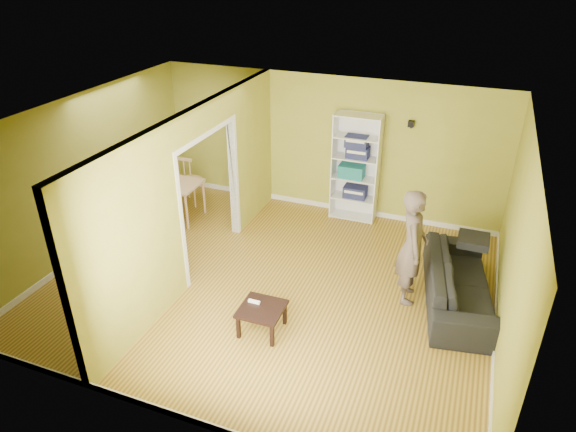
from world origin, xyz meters
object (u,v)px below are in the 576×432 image
object	(u,v)px
sofa	(460,276)
bookshelf	(356,167)
dining_table	(170,186)
coffee_table	(262,311)
chair_left	(138,188)
chair_near	(152,206)
person	(413,238)
chair_far	(190,179)

from	to	relation	value
sofa	bookshelf	bearing A→B (deg)	35.51
bookshelf	dining_table	bearing A→B (deg)	-158.62
coffee_table	chair_left	xyz separation A→B (m)	(-3.66, 2.43, 0.15)
sofa	chair_near	world-z (taller)	chair_near
chair_near	chair_left	bearing A→B (deg)	150.08
bookshelf	dining_table	xyz separation A→B (m)	(-3.23, -1.26, -0.37)
person	chair_left	world-z (taller)	person
dining_table	chair_far	size ratio (longest dim) A/B	1.10
sofa	chair_far	distance (m)	5.46
person	chair_near	bearing A→B (deg)	72.99
person	chair_left	size ratio (longest dim) A/B	2.16
chair_near	dining_table	bearing A→B (deg)	97.14
dining_table	chair_near	world-z (taller)	chair_near
person	chair_left	distance (m)	5.46
coffee_table	chair_near	xyz separation A→B (m)	(-2.95, 1.85, 0.16)
coffee_table	chair_far	bearing A→B (deg)	133.21
chair_near	chair_far	distance (m)	1.22
dining_table	chair_near	bearing A→B (deg)	-92.29
chair_left	coffee_table	bearing A→B (deg)	75.69
sofa	dining_table	size ratio (longest dim) A/B	1.99
sofa	dining_table	xyz separation A→B (m)	(-5.31, 0.80, 0.20)
dining_table	chair_left	xyz separation A→B (m)	(-0.73, 0.02, -0.16)
coffee_table	chair_left	world-z (taller)	chair_left
sofa	chair_near	bearing A→B (deg)	77.71
dining_table	chair_left	bearing A→B (deg)	178.69
chair_near	bookshelf	bearing A→B (deg)	38.80
person	chair_far	world-z (taller)	person
bookshelf	person	bearing A→B (deg)	-58.19
chair_left	chair_near	xyz separation A→B (m)	(0.71, -0.58, 0.02)
sofa	chair_near	xyz separation A→B (m)	(-5.33, 0.23, 0.06)
chair_left	person	bearing A→B (deg)	98.86
chair_left	sofa	bearing A→B (deg)	101.62
chair_far	person	bearing A→B (deg)	159.70
person	dining_table	distance (m)	4.72
chair_near	person	bearing A→B (deg)	4.49
dining_table	chair_far	world-z (taller)	chair_far
dining_table	sofa	bearing A→B (deg)	-8.52
coffee_table	person	bearing A→B (deg)	40.66
sofa	chair_near	size ratio (longest dim) A/B	2.32
chair_left	chair_near	world-z (taller)	chair_near
sofa	person	world-z (taller)	person
sofa	coffee_table	xyz separation A→B (m)	(-2.38, -1.62, -0.11)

